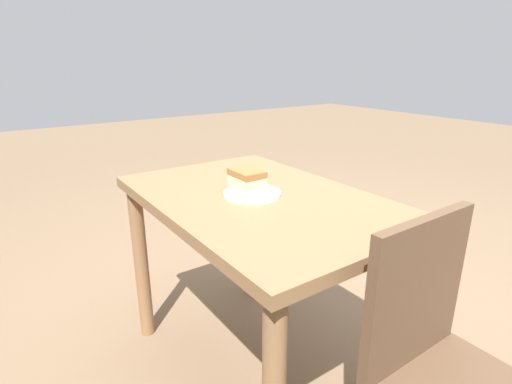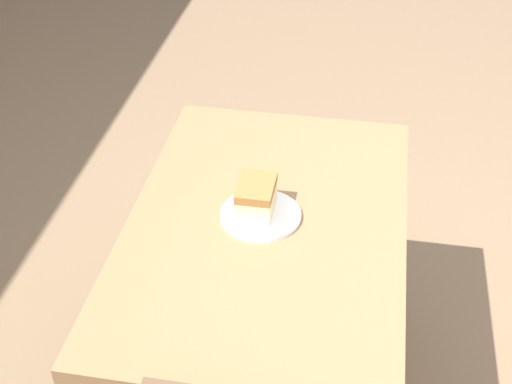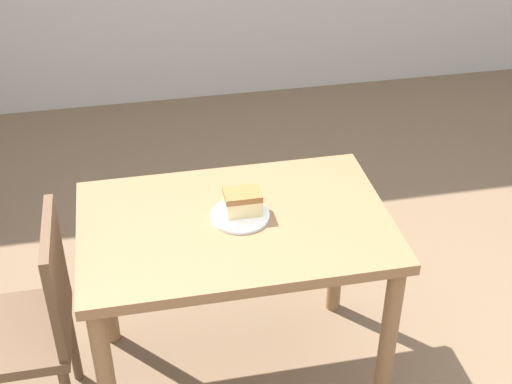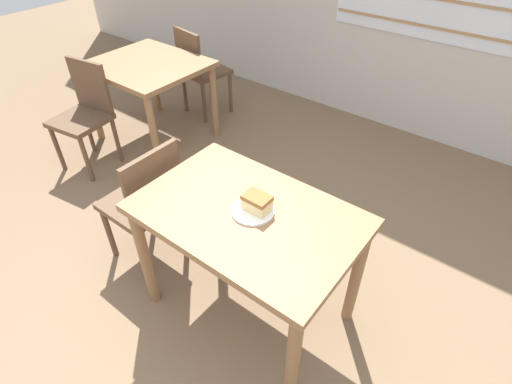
# 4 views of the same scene
# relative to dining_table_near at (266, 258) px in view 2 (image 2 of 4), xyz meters

# --- Properties ---
(dining_table_near) EXTENTS (1.05, 0.69, 0.75)m
(dining_table_near) POSITION_rel_dining_table_near_xyz_m (0.00, 0.00, 0.00)
(dining_table_near) COLOR olive
(dining_table_near) RESTS_ON ground_plane
(plate) EXTENTS (0.20, 0.20, 0.01)m
(plate) POSITION_rel_dining_table_near_xyz_m (0.02, 0.02, 0.12)
(plate) COLOR white
(plate) RESTS_ON dining_table_near
(cake_slice) EXTENTS (0.12, 0.09, 0.08)m
(cake_slice) POSITION_rel_dining_table_near_xyz_m (0.03, 0.03, 0.17)
(cake_slice) COLOR beige
(cake_slice) RESTS_ON plate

